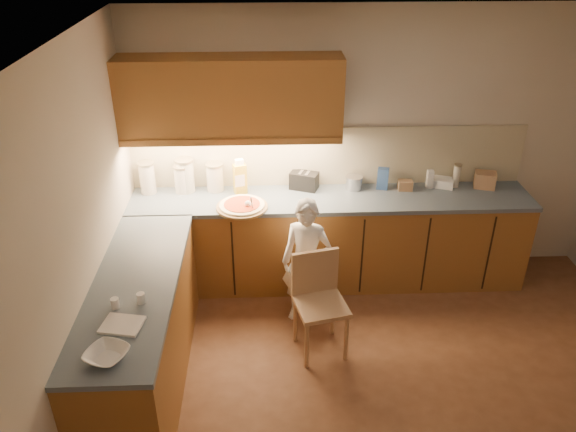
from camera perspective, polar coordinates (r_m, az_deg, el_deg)
The scene contains 24 objects.
room at distance 3.51m, azimuth 13.97°, elevation 0.50°, with size 4.54×4.50×2.62m.
l_counter at distance 5.08m, azimuth -1.41°, elevation -5.11°, with size 3.77×2.62×0.92m.
backsplash at distance 5.40m, azimuth 4.19°, elevation 6.06°, with size 3.75×0.02×0.58m, color #BFB594.
upper_cabinets at distance 5.01m, azimuth -5.85°, elevation 11.91°, with size 1.95×0.36×0.73m.
pizza_on_board at distance 5.06m, azimuth -4.67°, elevation 1.02°, with size 0.46×0.46×0.19m.
child at distance 4.88m, azimuth 1.88°, elevation -4.77°, with size 0.43×0.29×1.19m, color white.
wooden_chair at distance 4.64m, azimuth 3.12°, elevation -8.13°, with size 0.47×0.47×0.88m.
mixing_bowl at distance 3.62m, azimuth -17.94°, elevation -13.30°, with size 0.25×0.25×0.06m, color white.
canister_a at distance 5.43m, azimuth -14.10°, elevation 3.80°, with size 0.15×0.15×0.31m.
canister_b at distance 5.38m, azimuth -10.70°, elevation 3.73°, with size 0.16×0.16×0.27m.
canister_c at distance 5.38m, azimuth -10.39°, elevation 4.09°, with size 0.17×0.17×0.33m.
canister_d at distance 5.37m, azimuth -7.44°, elevation 3.97°, with size 0.17×0.17×0.27m.
oil_jug at distance 5.28m, azimuth -4.90°, elevation 3.89°, with size 0.14×0.12×0.34m.
toaster at distance 5.38m, azimuth 1.64°, elevation 3.61°, with size 0.30×0.23×0.17m.
steel_pot at distance 5.42m, azimuth 6.71°, elevation 3.41°, with size 0.17×0.17×0.13m.
blue_box at distance 5.44m, azimuth 9.60°, elevation 3.77°, with size 0.11×0.07×0.21m, color #2F518F.
card_box_a at distance 5.48m, azimuth 11.81°, elevation 3.08°, with size 0.13×0.10×0.10m, color #977551.
white_bottle at distance 5.56m, azimuth 14.21°, elevation 3.64°, with size 0.06×0.06×0.18m, color silver.
flat_pack at distance 5.64m, azimuth 15.42°, elevation 3.31°, with size 0.21×0.14×0.08m, color white.
tall_jar at distance 5.64m, azimuth 16.75°, elevation 3.97°, with size 0.08×0.08×0.23m.
card_box_b at distance 5.73m, azimuth 19.37°, elevation 3.48°, with size 0.20×0.15×0.15m, color #A27B57.
dough_cloth at distance 3.85m, azimuth -16.50°, elevation -10.55°, with size 0.25×0.20×0.02m, color silver.
spice_jar_a at distance 3.99m, azimuth -17.17°, elevation -8.47°, with size 0.06×0.06×0.08m, color white.
spice_jar_b at distance 3.99m, azimuth -14.71°, elevation -8.08°, with size 0.06×0.06×0.08m, color white.
Camera 1 is at (-0.97, -2.97, 3.29)m, focal length 35.00 mm.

